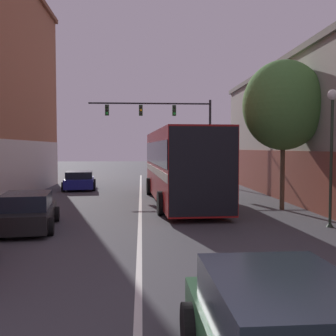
{
  "coord_description": "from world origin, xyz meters",
  "views": [
    {
      "loc": [
        0.06,
        -1.93,
        2.77
      ],
      "look_at": [
        1.26,
        15.75,
        1.87
      ],
      "focal_mm": 42.0,
      "sensor_mm": 36.0,
      "label": 1
    }
  ],
  "objects_px": {
    "parked_car_left_mid": "(79,181)",
    "street_lamp": "(332,140)",
    "traffic_signal_gantry": "(169,121)",
    "bus": "(180,163)",
    "street_tree_near": "(283,105)",
    "parked_car_left_near": "(27,212)"
  },
  "relations": [
    {
      "from": "traffic_signal_gantry",
      "to": "street_lamp",
      "type": "xyz_separation_m",
      "value": [
        4.48,
        -16.58,
        -1.77
      ]
    },
    {
      "from": "street_lamp",
      "to": "street_tree_near",
      "type": "xyz_separation_m",
      "value": [
        -0.28,
        3.95,
        1.59
      ]
    },
    {
      "from": "bus",
      "to": "street_tree_near",
      "type": "height_order",
      "value": "street_tree_near"
    },
    {
      "from": "bus",
      "to": "parked_car_left_mid",
      "type": "distance_m",
      "value": 9.23
    },
    {
      "from": "bus",
      "to": "street_tree_near",
      "type": "bearing_deg",
      "value": -123.12
    },
    {
      "from": "parked_car_left_mid",
      "to": "street_lamp",
      "type": "bearing_deg",
      "value": -147.22
    },
    {
      "from": "parked_car_left_near",
      "to": "traffic_signal_gantry",
      "type": "height_order",
      "value": "traffic_signal_gantry"
    },
    {
      "from": "street_tree_near",
      "to": "parked_car_left_mid",
      "type": "bearing_deg",
      "value": 138.29
    },
    {
      "from": "street_tree_near",
      "to": "street_lamp",
      "type": "bearing_deg",
      "value": -85.92
    },
    {
      "from": "parked_car_left_near",
      "to": "street_tree_near",
      "type": "xyz_separation_m",
      "value": [
        10.19,
        3.62,
        4.07
      ]
    },
    {
      "from": "parked_car_left_mid",
      "to": "traffic_signal_gantry",
      "type": "height_order",
      "value": "traffic_signal_gantry"
    },
    {
      "from": "bus",
      "to": "street_tree_near",
      "type": "relative_size",
      "value": 1.76
    },
    {
      "from": "traffic_signal_gantry",
      "to": "street_lamp",
      "type": "bearing_deg",
      "value": -74.88
    },
    {
      "from": "traffic_signal_gantry",
      "to": "street_tree_near",
      "type": "relative_size",
      "value": 1.39
    },
    {
      "from": "traffic_signal_gantry",
      "to": "street_lamp",
      "type": "distance_m",
      "value": 17.26
    },
    {
      "from": "parked_car_left_mid",
      "to": "bus",
      "type": "bearing_deg",
      "value": -144.2
    },
    {
      "from": "parked_car_left_mid",
      "to": "street_tree_near",
      "type": "distance_m",
      "value": 14.58
    },
    {
      "from": "parked_car_left_mid",
      "to": "street_lamp",
      "type": "height_order",
      "value": "street_lamp"
    },
    {
      "from": "parked_car_left_near",
      "to": "street_tree_near",
      "type": "height_order",
      "value": "street_tree_near"
    },
    {
      "from": "bus",
      "to": "parked_car_left_mid",
      "type": "bearing_deg",
      "value": 39.15
    },
    {
      "from": "parked_car_left_near",
      "to": "bus",
      "type": "bearing_deg",
      "value": -51.15
    },
    {
      "from": "parked_car_left_near",
      "to": "traffic_signal_gantry",
      "type": "relative_size",
      "value": 0.44
    }
  ]
}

